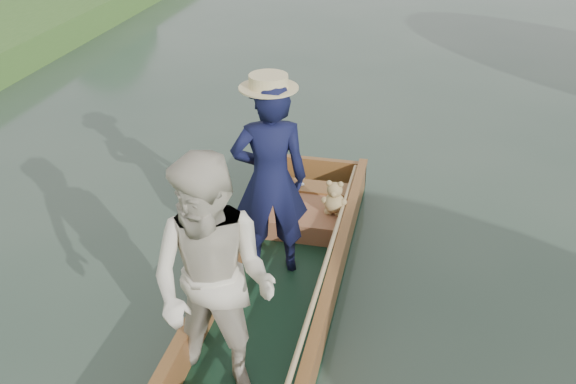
# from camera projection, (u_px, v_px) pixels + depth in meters

# --- Properties ---
(ground) EXTENTS (120.00, 120.00, 0.00)m
(ground) POSITION_uv_depth(u_px,v_px,m) (274.00, 312.00, 5.92)
(ground) COLOR #283D30
(ground) RESTS_ON ground
(punt) EXTENTS (1.26, 5.00, 2.08)m
(punt) POSITION_uv_depth(u_px,v_px,m) (252.00, 258.00, 5.32)
(punt) COLOR black
(punt) RESTS_ON ground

